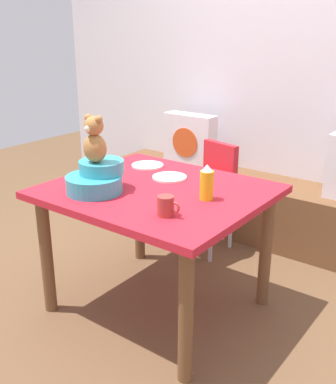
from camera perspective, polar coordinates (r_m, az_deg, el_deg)
ground_plane at (r=2.85m, az=-1.24°, el=-13.74°), size 8.00×8.00×0.00m
back_wall at (r=3.69m, az=13.78°, el=15.01°), size 4.40×0.10×2.60m
window_bench at (r=3.69m, az=10.75°, el=-1.91°), size 2.60×0.44×0.46m
pillow_floral_left at (r=3.83m, az=2.69°, el=6.30°), size 0.44×0.15×0.44m
dining_table at (r=2.55m, az=-1.35°, el=-1.80°), size 1.14×0.99×0.74m
highchair at (r=3.31m, az=4.84°, el=1.21°), size 0.40×0.50×0.79m
infant_seat_teal at (r=2.48m, az=-8.77°, el=1.68°), size 0.30×0.33×0.16m
teddy_bear at (r=2.42m, az=-9.04°, el=6.32°), size 0.13×0.12×0.25m
ketchup_bottle at (r=2.34m, az=4.79°, el=1.11°), size 0.07×0.07×0.18m
coffee_mug at (r=2.14m, az=-0.23°, el=-1.73°), size 0.12×0.08×0.09m
dinner_plate_near at (r=2.68m, az=0.19°, el=1.82°), size 0.20×0.20×0.01m
dinner_plate_far at (r=2.91m, az=-2.53°, el=3.29°), size 0.20×0.20×0.01m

